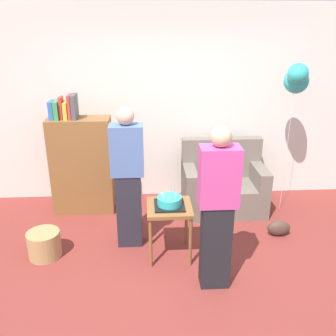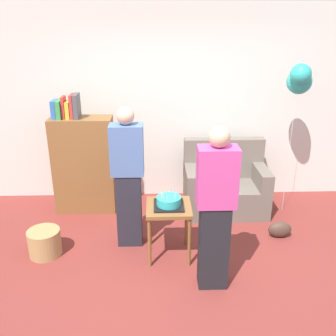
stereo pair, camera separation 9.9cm
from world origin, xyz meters
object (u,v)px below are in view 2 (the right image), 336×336
object	(u,v)px
side_table	(169,214)
wicker_basket	(45,243)
person_blowing_candles	(128,178)
balloon_bunch	(300,79)
couch	(225,186)
handbag	(280,230)
birthday_cake	(169,202)
bookshelf	(84,163)
person_holding_cake	(215,210)

from	to	relation	value
side_table	wicker_basket	world-z (taller)	side_table
person_blowing_candles	balloon_bunch	xyz separation A→B (m)	(2.09, 0.77, 0.96)
couch	side_table	xyz separation A→B (m)	(-0.81, -1.08, 0.18)
couch	handbag	bearing A→B (deg)	-53.92
couch	birthday_cake	bearing A→B (deg)	-126.72
handbag	birthday_cake	bearing A→B (deg)	-166.65
bookshelf	person_holding_cake	size ratio (longest dim) A/B	0.98
birthday_cake	balloon_bunch	bearing A→B (deg)	32.25
side_table	couch	bearing A→B (deg)	53.28
person_blowing_candles	handbag	xyz separation A→B (m)	(1.80, 0.06, -0.73)
bookshelf	handbag	world-z (taller)	bookshelf
couch	person_holding_cake	size ratio (longest dim) A/B	0.67
person_blowing_candles	person_holding_cake	xyz separation A→B (m)	(0.86, -0.78, 0.00)
couch	person_blowing_candles	world-z (taller)	person_blowing_candles
couch	bookshelf	bearing A→B (deg)	177.81
person_holding_cake	wicker_basket	xyz separation A→B (m)	(-1.80, 0.57, -0.68)
couch	person_blowing_candles	xyz separation A→B (m)	(-1.25, -0.82, 0.49)
side_table	person_blowing_candles	xyz separation A→B (m)	(-0.44, 0.27, 0.31)
person_blowing_candles	handbag	world-z (taller)	person_blowing_candles
bookshelf	wicker_basket	xyz separation A→B (m)	(-0.28, -1.10, -0.53)
couch	birthday_cake	size ratio (longest dim) A/B	3.44
bookshelf	balloon_bunch	size ratio (longest dim) A/B	0.81
bookshelf	balloon_bunch	xyz separation A→B (m)	(2.75, -0.12, 1.11)
person_holding_cake	wicker_basket	size ratio (longest dim) A/B	4.53
couch	wicker_basket	xyz separation A→B (m)	(-2.19, -1.03, -0.19)
birthday_cake	wicker_basket	xyz separation A→B (m)	(-1.39, 0.05, -0.51)
side_table	handbag	world-z (taller)	side_table
bookshelf	wicker_basket	world-z (taller)	bookshelf
person_holding_cake	birthday_cake	bearing A→B (deg)	-22.05
side_table	balloon_bunch	size ratio (longest dim) A/B	0.31
couch	handbag	size ratio (longest dim) A/B	3.93
wicker_basket	couch	bearing A→B (deg)	25.14
person_holding_cake	person_blowing_candles	bearing A→B (deg)	-13.06
handbag	balloon_bunch	xyz separation A→B (m)	(0.28, 0.71, 1.69)
bookshelf	wicker_basket	distance (m)	1.26
birthday_cake	person_holding_cake	size ratio (longest dim) A/B	0.20
birthday_cake	wicker_basket	size ratio (longest dim) A/B	0.89
bookshelf	person_blowing_candles	bearing A→B (deg)	-53.43
birthday_cake	person_blowing_candles	xyz separation A→B (m)	(-0.44, 0.27, 0.17)
wicker_basket	handbag	world-z (taller)	wicker_basket
bookshelf	balloon_bunch	bearing A→B (deg)	-2.44
bookshelf	side_table	distance (m)	1.61
wicker_basket	handbag	bearing A→B (deg)	5.63
side_table	person_blowing_candles	size ratio (longest dim) A/B	0.38
couch	person_blowing_candles	distance (m)	1.57
person_blowing_candles	person_holding_cake	bearing A→B (deg)	-25.65
handbag	balloon_bunch	bearing A→B (deg)	68.28
couch	person_blowing_candles	size ratio (longest dim) A/B	0.67
side_table	person_blowing_candles	world-z (taller)	person_blowing_candles
side_table	person_holding_cake	distance (m)	0.73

